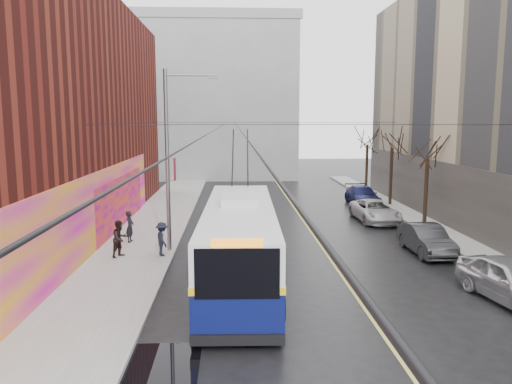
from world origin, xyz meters
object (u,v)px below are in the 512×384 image
Objects in this scene: pedestrian_b at (120,239)px; pedestrian_c at (162,239)px; pedestrian_a at (130,227)px; parked_car_b at (426,239)px; following_car at (245,214)px; parked_car_a at (512,281)px; streetlight_pole at (171,156)px; tree_mid at (392,138)px; parked_car_d at (362,196)px; trolleybus at (240,241)px; parked_car_c at (375,211)px; tree_far at (368,136)px; tree_near at (428,146)px.

pedestrian_b is 1.97m from pedestrian_c.
pedestrian_b reaches higher than pedestrian_a.
pedestrian_a is (-15.05, 2.52, 0.26)m from parked_car_b.
following_car is 2.56× the size of pedestrian_b.
parked_car_b is 11.18m from following_car.
following_car is at bearing 114.91° from parked_car_a.
streetlight_pole is 15.64m from parked_car_a.
parked_car_d is at bearing 163.06° from tree_mid.
parked_car_a is 2.85× the size of pedestrian_a.
parked_car_c is at bearing 53.98° from trolleybus.
parked_car_d is at bearing -12.25° from pedestrian_b.
parked_car_d is at bearing -64.78° from pedestrian_c.
parked_car_c is at bearing 83.63° from parked_car_a.
tree_near is at bearing -90.00° from tree_far.
streetlight_pole is 0.69× the size of trolleybus.
pedestrian_a reaches higher than parked_car_b.
pedestrian_c is (-15.50, -14.08, -4.29)m from tree_mid.
parked_car_a is 0.95× the size of parked_car_d.
streetlight_pole reaches higher than pedestrian_c.
parked_car_d is (-2.00, 0.61, -4.53)m from tree_mid.
parked_car_a is at bearing -86.09° from parked_car_b.
parked_car_a reaches higher than following_car.
following_car is (0.49, 10.72, -0.94)m from trolleybus.
parked_car_b is at bearing -94.02° from pedestrian_a.
tree_near is 0.49× the size of trolleybus.
following_car is (-9.36, 13.57, -0.04)m from parked_car_a.
following_car is (-8.82, 6.88, 0.04)m from parked_car_b.
tree_mid is 0.51× the size of trolleybus.
following_car reaches higher than parked_car_d.
tree_near is 0.97× the size of tree_far.
tree_mid is 4.99m from parked_car_d.
parked_car_d is at bearing 46.01° from streetlight_pole.
parked_car_b is at bearing -54.42° from pedestrian_b.
tree_mid is at bearing 61.67° from parked_car_c.
following_car is at bearing 58.31° from streetlight_pole.
pedestrian_a is at bearing 139.74° from parked_car_a.
parked_car_c is 3.03× the size of pedestrian_a.
pedestrian_a is (-5.74, 6.36, -0.72)m from trolleybus.
parked_car_d is 21.38m from pedestrian_b.
parked_car_a is 16.71m from pedestrian_b.
streetlight_pole reaches higher than parked_car_b.
tree_mid is at bearing -69.95° from pedestrian_c.
streetlight_pole is 14.82m from parked_car_c.
tree_mid is 22.87m from pedestrian_b.
parked_car_d reaches higher than parked_car_c.
tree_mid reaches higher than pedestrian_a.
pedestrian_a is at bearing -147.42° from tree_mid.
parked_car_a is 1.06× the size of following_car.
tree_near is 0.96× the size of tree_mid.
parked_car_c is 3.08× the size of pedestrian_c.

